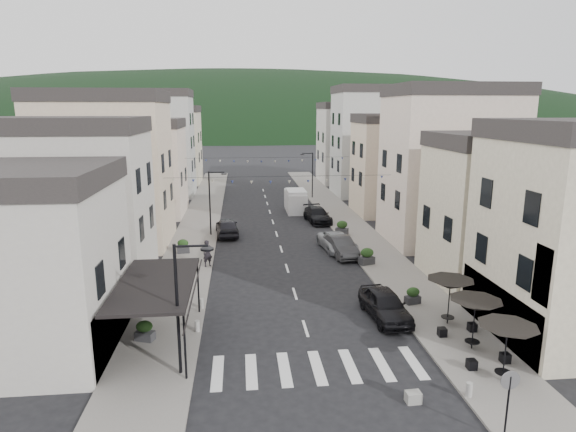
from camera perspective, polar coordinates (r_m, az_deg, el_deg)
name	(u,v)px	position (r m, az deg, el deg)	size (l,w,h in m)	color
ground	(325,393)	(21.24, 4.42, -20.17)	(700.00, 700.00, 0.00)	black
sidewalk_left	(201,221)	(51.03, -10.32, -0.56)	(4.00, 76.00, 0.12)	slate
sidewalk_right	(342,218)	(52.00, 6.39, -0.19)	(4.00, 76.00, 0.12)	slate
hill_backdrop	(244,127)	(317.79, -5.25, 10.45)	(640.00, 360.00, 70.00)	black
boutique_awning	(161,285)	(24.38, -14.82, -7.92)	(3.77, 7.50, 3.28)	black
buildings_row_left	(139,158)	(56.69, -17.23, 6.59)	(10.20, 54.16, 14.00)	#B3ADA4
buildings_row_right	(394,155)	(57.25, 12.49, 7.11)	(10.20, 54.16, 14.50)	#B7AC91
cafe_terrace	(475,305)	(24.89, 21.33, -9.83)	(2.50, 8.10, 2.53)	black
streetlamp_left_near	(183,296)	(21.20, -12.29, -9.25)	(1.70, 0.56, 6.00)	black
streetlamp_left_far	(213,196)	(44.32, -8.92, 2.31)	(1.70, 0.56, 6.00)	black
streetlamp_right_far	(310,170)	(62.72, 2.67, 5.44)	(1.70, 0.56, 6.00)	black
traffic_sign	(509,391)	(19.29, 24.73, -18.35)	(0.70, 0.07, 2.70)	black
bollards	(307,325)	(25.79, 2.25, -12.82)	(11.66, 10.26, 0.60)	gray
bunting_near	(280,181)	(40.13, -0.96, 4.23)	(19.00, 0.28, 0.62)	black
bunting_far	(268,161)	(55.97, -2.35, 6.59)	(19.00, 0.28, 0.62)	black
parked_car_a	(385,304)	(27.83, 11.42, -10.24)	(1.91, 4.74, 1.61)	black
parked_car_b	(341,246)	(38.63, 6.31, -3.61)	(1.62, 4.64, 1.53)	#2D2D2F
parked_car_c	(337,242)	(40.04, 5.87, -3.09)	(2.37, 5.14, 1.43)	#92959A
parked_car_d	(317,215)	(49.82, 3.52, 0.12)	(2.11, 5.20, 1.51)	black
parked_car_e	(227,227)	(44.76, -7.24, -1.29)	(1.97, 4.89, 1.67)	black
delivery_van	(296,200)	(54.96, 0.90, 1.86)	(2.14, 5.38, 2.57)	silver
pedestrian_a	(208,253)	(35.90, -9.51, -4.39)	(0.72, 0.47, 1.98)	black
pedestrian_b	(154,276)	(32.57, -15.56, -6.82)	(0.78, 0.61, 1.60)	#221F29
concrete_block_b	(413,397)	(21.12, 14.62, -20.07)	(0.60, 0.45, 0.45)	gray
planter_la	(145,331)	(25.76, -16.63, -12.91)	(1.05, 0.80, 1.04)	#2F2F32
planter_lb	(183,246)	(39.72, -12.33, -3.52)	(1.06, 0.66, 1.12)	#2C2C2E
planter_ra	(413,296)	(29.98, 14.57, -9.11)	(0.99, 0.70, 1.00)	#2B2A2D
planter_rb	(367,256)	(36.48, 9.34, -4.74)	(1.26, 0.98, 1.25)	#2B2B2D
planter_rc	(342,228)	(44.80, 6.41, -1.37)	(1.30, 1.05, 1.28)	#313134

